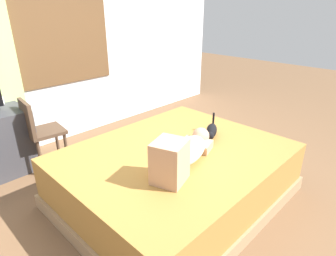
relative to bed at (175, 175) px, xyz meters
The scene contains 7 objects.
ground_plane 0.28m from the bed, behind, with size 16.00×16.00×0.00m, color brown.
back_wall_with_window 2.49m from the bed, 92.61° to the left, with size 6.40×0.14×2.90m.
bed is the anchor object (origin of this frame).
person_lying 0.45m from the bed, 120.73° to the right, with size 0.93×0.51×0.34m.
cat 0.60m from the bed, ahead, with size 0.32×0.23×0.21m.
cup 2.24m from the bed, 113.26° to the left, with size 0.07×0.07×0.09m, color white.
chair_by_desk 1.68m from the bed, 113.66° to the left, with size 0.42×0.42×0.86m.
Camera 1 is at (-1.67, -1.62, 1.82)m, focal length 30.57 mm.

